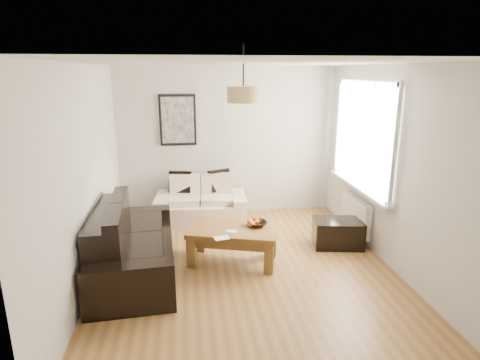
{
  "coord_description": "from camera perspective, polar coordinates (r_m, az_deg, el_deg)",
  "views": [
    {
      "loc": [
        -0.72,
        -4.65,
        2.51
      ],
      "look_at": [
        0.0,
        0.6,
        1.05
      ],
      "focal_mm": 29.73,
      "sensor_mm": 36.0,
      "label": 1
    }
  ],
  "objects": [
    {
      "name": "floor",
      "position": [
        5.34,
        0.89,
        -12.67
      ],
      "size": [
        4.5,
        4.5,
        0.0
      ],
      "primitive_type": "plane",
      "color": "brown",
      "rests_on": "ground"
    },
    {
      "name": "ceiling",
      "position": [
        4.71,
        1.03,
        16.48
      ],
      "size": [
        3.8,
        4.5,
        0.0
      ],
      "primitive_type": null,
      "color": "white",
      "rests_on": "floor"
    },
    {
      "name": "wall_back",
      "position": [
        7.05,
        -1.82,
        5.51
      ],
      "size": [
        3.8,
        0.04,
        2.6
      ],
      "primitive_type": null,
      "color": "silver",
      "rests_on": "floor"
    },
    {
      "name": "wall_front",
      "position": [
        2.79,
        8.09,
        -10.55
      ],
      "size": [
        3.8,
        0.04,
        2.6
      ],
      "primitive_type": null,
      "color": "silver",
      "rests_on": "floor"
    },
    {
      "name": "wall_left",
      "position": [
        4.95,
        -21.33,
        0.17
      ],
      "size": [
        0.04,
        4.5,
        2.6
      ],
      "primitive_type": null,
      "color": "silver",
      "rests_on": "floor"
    },
    {
      "name": "wall_right",
      "position": [
        5.47,
        21.03,
        1.58
      ],
      "size": [
        0.04,
        4.5,
        2.6
      ],
      "primitive_type": null,
      "color": "silver",
      "rests_on": "floor"
    },
    {
      "name": "window_bay",
      "position": [
        6.1,
        17.42,
        6.12
      ],
      "size": [
        0.14,
        1.9,
        1.6
      ],
      "primitive_type": null,
      "color": "white",
      "rests_on": "wall_right"
    },
    {
      "name": "radiator",
      "position": [
        6.38,
        16.22,
        -4.74
      ],
      "size": [
        0.1,
        0.9,
        0.52
      ],
      "primitive_type": "cube",
      "color": "white",
      "rests_on": "wall_right"
    },
    {
      "name": "poster",
      "position": [
        6.92,
        -8.92,
        8.5
      ],
      "size": [
        0.62,
        0.04,
        0.87
      ],
      "primitive_type": null,
      "color": "black",
      "rests_on": "wall_back"
    },
    {
      "name": "pendant_shade",
      "position": [
        5.01,
        0.47,
        12.19
      ],
      "size": [
        0.4,
        0.4,
        0.2
      ],
      "primitive_type": "cylinder",
      "color": "tan",
      "rests_on": "ceiling"
    },
    {
      "name": "loveseat_cream",
      "position": [
        6.78,
        -5.61,
        -3.01
      ],
      "size": [
        1.57,
        0.94,
        0.75
      ],
      "primitive_type": null,
      "rotation": [
        0.0,
        0.0,
        -0.07
      ],
      "color": "beige",
      "rests_on": "floor"
    },
    {
      "name": "sofa_leather",
      "position": [
        5.24,
        -15.1,
        -8.58
      ],
      "size": [
        1.09,
        2.05,
        0.86
      ],
      "primitive_type": null,
      "rotation": [
        0.0,
        0.0,
        1.63
      ],
      "color": "black",
      "rests_on": "floor"
    },
    {
      "name": "coffee_table",
      "position": [
        5.44,
        -1.02,
        -9.3
      ],
      "size": [
        1.3,
        0.95,
        0.48
      ],
      "primitive_type": null,
      "rotation": [
        0.0,
        0.0,
        -0.29
      ],
      "color": "brown",
      "rests_on": "floor"
    },
    {
      "name": "ottoman",
      "position": [
        6.08,
        13.87,
        -7.41
      ],
      "size": [
        0.77,
        0.56,
        0.4
      ],
      "primitive_type": "cube",
      "rotation": [
        0.0,
        0.0,
        -0.17
      ],
      "color": "black",
      "rests_on": "floor"
    },
    {
      "name": "cushion_left",
      "position": [
        6.87,
        -8.58,
        -0.28
      ],
      "size": [
        0.39,
        0.19,
        0.37
      ],
      "primitive_type": "cube",
      "rotation": [
        0.0,
        0.0,
        -0.19
      ],
      "color": "black",
      "rests_on": "loveseat_cream"
    },
    {
      "name": "cushion_right",
      "position": [
        6.89,
        -2.94,
        -0.05
      ],
      "size": [
        0.39,
        0.26,
        0.38
      ],
      "primitive_type": "cube",
      "rotation": [
        0.0,
        0.0,
        0.43
      ],
      "color": "black",
      "rests_on": "loveseat_cream"
    },
    {
      "name": "fruit_bowl",
      "position": [
        5.43,
        2.53,
        -6.27
      ],
      "size": [
        0.26,
        0.26,
        0.06
      ],
      "primitive_type": "imported",
      "rotation": [
        0.0,
        0.0,
        0.0
      ],
      "color": "black",
      "rests_on": "coffee_table"
    },
    {
      "name": "orange_a",
      "position": [
        5.38,
        1.74,
        -6.36
      ],
      "size": [
        0.11,
        0.11,
        0.09
      ],
      "primitive_type": "sphere",
      "rotation": [
        0.0,
        0.0,
        -0.25
      ],
      "color": "#FF5C15",
      "rests_on": "fruit_bowl"
    },
    {
      "name": "orange_b",
      "position": [
        5.48,
        2.45,
        -5.93
      ],
      "size": [
        0.07,
        0.07,
        0.06
      ],
      "primitive_type": "sphere",
      "rotation": [
        0.0,
        0.0,
        0.09
      ],
      "color": "orange",
      "rests_on": "fruit_bowl"
    },
    {
      "name": "orange_c",
      "position": [
        5.48,
        1.42,
        -5.95
      ],
      "size": [
        0.09,
        0.09,
        0.08
      ],
      "primitive_type": "sphere",
      "rotation": [
        0.0,
        0.0,
        -0.04
      ],
      "color": "orange",
      "rests_on": "fruit_bowl"
    },
    {
      "name": "papers",
      "position": [
        5.05,
        -2.65,
        -8.31
      ],
      "size": [
        0.21,
        0.17,
        0.01
      ],
      "primitive_type": "cube",
      "rotation": [
        0.0,
        0.0,
        0.23
      ],
      "color": "white",
      "rests_on": "coffee_table"
    }
  ]
}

